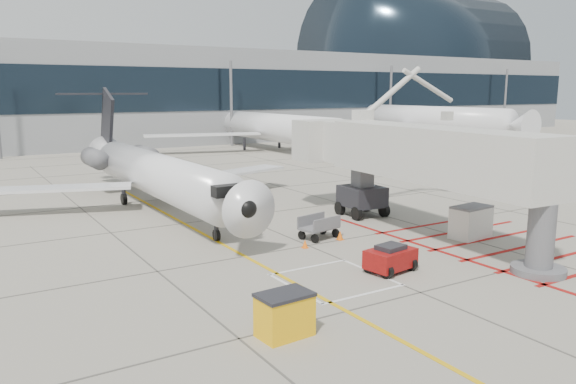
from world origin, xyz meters
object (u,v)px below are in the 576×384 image
jet_bridge (433,165)px  pushback_tug (390,257)px  spill_bin (285,314)px  regional_jet (168,154)px

jet_bridge → pushback_tug: (-5.68, -3.18, -3.35)m
jet_bridge → spill_bin: jet_bridge is taller
pushback_tug → regional_jet: bearing=96.7°
pushback_tug → spill_bin: 8.06m
spill_bin → regional_jet: bearing=77.4°
regional_jet → pushback_tug: (4.43, -15.75, -3.31)m
pushback_tug → spill_bin: bearing=-165.6°
jet_bridge → spill_bin: (-13.07, -6.39, -3.25)m
regional_jet → jet_bridge: bearing=-51.4°
jet_bridge → pushback_tug: jet_bridge is taller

